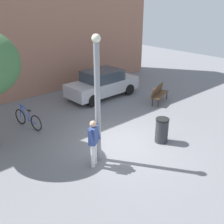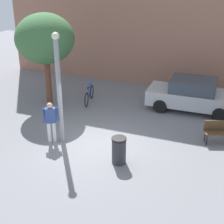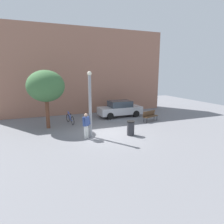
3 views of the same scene
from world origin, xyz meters
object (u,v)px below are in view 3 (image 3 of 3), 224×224
object	(u,v)px
parked_car_silver	(120,109)
lamppost	(90,103)
bicycle_blue	(70,119)
park_bench	(150,115)
person_by_lamppost	(86,124)
trash_bin	(131,128)
plaza_tree	(46,86)

from	to	relation	value
parked_car_silver	lamppost	bearing A→B (deg)	-130.97
bicycle_blue	park_bench	bearing A→B (deg)	-15.15
parked_car_silver	park_bench	bearing A→B (deg)	-57.65
lamppost	person_by_lamppost	size ratio (longest dim) A/B	2.59
lamppost	person_by_lamppost	xyz separation A→B (m)	(-0.35, -0.19, -1.36)
person_by_lamppost	park_bench	distance (m)	6.82
park_bench	trash_bin	xyz separation A→B (m)	(-3.35, -2.90, -0.04)
plaza_tree	trash_bin	world-z (taller)	plaza_tree
plaza_tree	bicycle_blue	distance (m)	3.48
park_bench	bicycle_blue	world-z (taller)	bicycle_blue
plaza_tree	bicycle_blue	size ratio (longest dim) A/B	2.49
parked_car_silver	trash_bin	world-z (taller)	parked_car_silver
lamppost	plaza_tree	bearing A→B (deg)	127.83
plaza_tree	trash_bin	bearing A→B (deg)	-37.07
trash_bin	lamppost	bearing A→B (deg)	165.97
parked_car_silver	trash_bin	xyz separation A→B (m)	(-1.64, -5.61, -0.27)
bicycle_blue	trash_bin	bearing A→B (deg)	-54.64
parked_car_silver	trash_bin	size ratio (longest dim) A/B	4.23
bicycle_blue	parked_car_silver	size ratio (longest dim) A/B	0.42
lamppost	parked_car_silver	xyz separation A→B (m)	(4.29, 4.94, -1.55)
plaza_tree	person_by_lamppost	bearing A→B (deg)	-57.75
plaza_tree	bicycle_blue	xyz separation A→B (m)	(1.82, 0.81, -2.85)
park_bench	trash_bin	size ratio (longest dim) A/B	1.66
person_by_lamppost	trash_bin	xyz separation A→B (m)	(3.00, -0.47, -0.46)
lamppost	plaza_tree	xyz separation A→B (m)	(-2.52, 3.24, 0.90)
lamppost	bicycle_blue	xyz separation A→B (m)	(-0.70, 4.06, -1.95)
bicycle_blue	trash_bin	world-z (taller)	trash_bin
person_by_lamppost	bicycle_blue	size ratio (longest dim) A/B	0.94
park_bench	plaza_tree	distance (m)	8.99
park_bench	plaza_tree	size ratio (longest dim) A/B	0.38
bicycle_blue	trash_bin	distance (m)	5.79
park_bench	plaza_tree	bearing A→B (deg)	173.30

